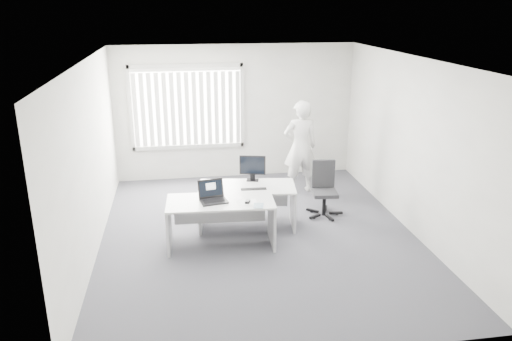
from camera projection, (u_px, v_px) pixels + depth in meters
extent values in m
plane|color=#53535B|center=(259.00, 235.00, 8.10)|extent=(6.00, 6.00, 0.00)
cube|color=silver|center=(235.00, 112.00, 10.46)|extent=(5.00, 0.02, 2.80)
cube|color=silver|center=(309.00, 239.00, 4.85)|extent=(5.00, 0.02, 2.80)
cube|color=silver|center=(90.00, 160.00, 7.28)|extent=(0.02, 6.00, 2.80)
cube|color=silver|center=(412.00, 145.00, 8.03)|extent=(0.02, 6.00, 2.80)
cube|color=white|center=(259.00, 60.00, 7.21)|extent=(5.00, 6.00, 0.02)
cube|color=#B3B3AE|center=(187.00, 107.00, 10.23)|extent=(2.32, 0.06, 1.76)
cube|color=silver|center=(220.00, 202.00, 7.54)|extent=(1.66, 0.84, 0.03)
cube|color=#ACACAF|center=(169.00, 226.00, 7.58)|extent=(0.08, 0.70, 0.71)
cube|color=#ACACAF|center=(272.00, 222.00, 7.74)|extent=(0.08, 0.70, 0.71)
cube|color=silver|center=(247.00, 187.00, 8.20)|extent=(1.66, 0.93, 0.03)
cube|color=#ACACAF|center=(201.00, 208.00, 8.29)|extent=(0.12, 0.68, 0.69)
cube|color=#ACACAF|center=(293.00, 206.00, 8.34)|extent=(0.12, 0.68, 0.69)
cylinder|color=black|center=(324.00, 213.00, 8.85)|extent=(0.60, 0.60, 0.07)
cylinder|color=black|center=(324.00, 204.00, 8.79)|extent=(0.06, 0.06, 0.42)
cube|color=black|center=(325.00, 193.00, 8.72)|extent=(0.46, 0.46, 0.06)
cube|color=black|center=(323.00, 173.00, 8.81)|extent=(0.41, 0.10, 0.51)
imported|color=silver|center=(300.00, 147.00, 9.71)|extent=(0.69, 0.48, 1.84)
cube|color=white|center=(247.00, 202.00, 7.48)|extent=(0.30, 0.22, 0.00)
cube|color=silver|center=(259.00, 206.00, 7.34)|extent=(0.18, 0.22, 0.01)
cube|color=black|center=(254.00, 190.00, 8.01)|extent=(0.42, 0.16, 0.02)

